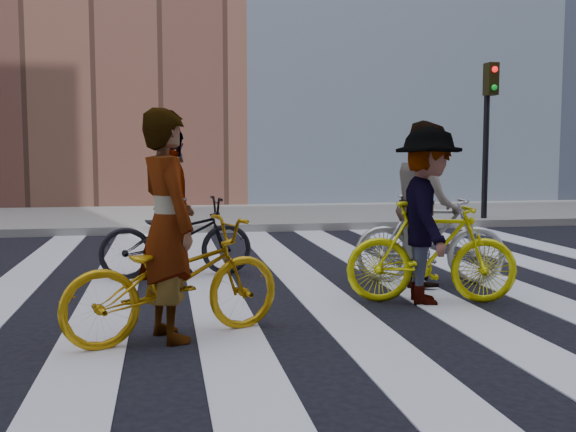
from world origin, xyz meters
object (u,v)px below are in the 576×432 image
object	(u,v)px
bike_dark_rear	(177,237)
rider_right	(428,216)
traffic_signal	(488,115)
rider_mid	(426,203)
rider_left	(168,225)
bike_yellow_right	(432,252)
bike_yellow_left	(175,279)
rider_rear	(172,202)
bike_silver_mid	(430,239)

from	to	relation	value
bike_dark_rear	rider_right	distance (m)	3.13
traffic_signal	rider_mid	xyz separation A→B (m)	(-3.61, -5.68, -1.34)
rider_left	rider_mid	bearing A→B (deg)	-79.83
rider_left	rider_right	bearing A→B (deg)	-92.91
bike_yellow_right	rider_mid	world-z (taller)	rider_mid
bike_yellow_left	bike_dark_rear	distance (m)	2.78
rider_mid	rider_rear	bearing A→B (deg)	86.61
rider_left	rider_right	distance (m)	2.70
traffic_signal	bike_yellow_left	world-z (taller)	traffic_signal
traffic_signal	bike_silver_mid	xyz separation A→B (m)	(-3.56, -5.68, -1.76)
traffic_signal	bike_yellow_right	size ratio (longest dim) A/B	1.95
traffic_signal	bike_yellow_left	size ratio (longest dim) A/B	1.79
traffic_signal	rider_right	world-z (taller)	traffic_signal
rider_left	rider_right	size ratio (longest dim) A/B	1.05
rider_left	rider_mid	distance (m)	3.45
bike_yellow_left	rider_rear	size ratio (longest dim) A/B	1.02
bike_yellow_left	bike_yellow_right	distance (m)	2.70
rider_mid	bike_yellow_left	bearing A→B (deg)	137.47
bike_silver_mid	rider_left	size ratio (longest dim) A/B	0.93
rider_left	rider_rear	distance (m)	2.78
bike_yellow_right	rider_mid	bearing A→B (deg)	-5.85
rider_mid	rider_rear	distance (m)	3.02
bike_yellow_left	rider_rear	bearing A→B (deg)	-22.04
traffic_signal	bike_silver_mid	world-z (taller)	traffic_signal
traffic_signal	rider_left	size ratio (longest dim) A/B	1.79
bike_yellow_right	bike_yellow_left	bearing A→B (deg)	121.56
bike_yellow_left	rider_right	size ratio (longest dim) A/B	1.06
bike_silver_mid	traffic_signal	bearing A→B (deg)	-16.92
traffic_signal	rider_mid	world-z (taller)	traffic_signal
rider_right	rider_left	bearing A→B (deg)	121.56
bike_dark_rear	rider_left	bearing A→B (deg)	169.99
traffic_signal	rider_right	bearing A→B (deg)	-120.99
bike_dark_rear	rider_mid	distance (m)	3.01
traffic_signal	bike_yellow_left	bearing A→B (deg)	-130.87
bike_yellow_right	rider_left	distance (m)	2.78
bike_yellow_right	rider_right	size ratio (longest dim) A/B	0.97
rider_rear	bike_yellow_left	bearing A→B (deg)	172.05
rider_right	bike_silver_mid	bearing A→B (deg)	-11.09
rider_left	bike_silver_mid	bearing A→B (deg)	-80.26
bike_yellow_left	rider_right	distance (m)	2.68
bike_yellow_right	rider_left	world-z (taller)	rider_left
bike_silver_mid	bike_dark_rear	size ratio (longest dim) A/B	0.93
traffic_signal	rider_mid	size ratio (longest dim) A/B	1.78
bike_dark_rear	rider_rear	bearing A→B (deg)	82.40
rider_mid	rider_right	distance (m)	1.02
bike_silver_mid	bike_yellow_left	bearing A→B (deg)	137.03
bike_yellow_right	rider_right	distance (m)	0.37
bike_yellow_left	traffic_signal	bearing A→B (deg)	-62.55
bike_dark_rear	rider_right	size ratio (longest dim) A/B	1.05
rider_right	rider_mid	bearing A→B (deg)	-8.52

